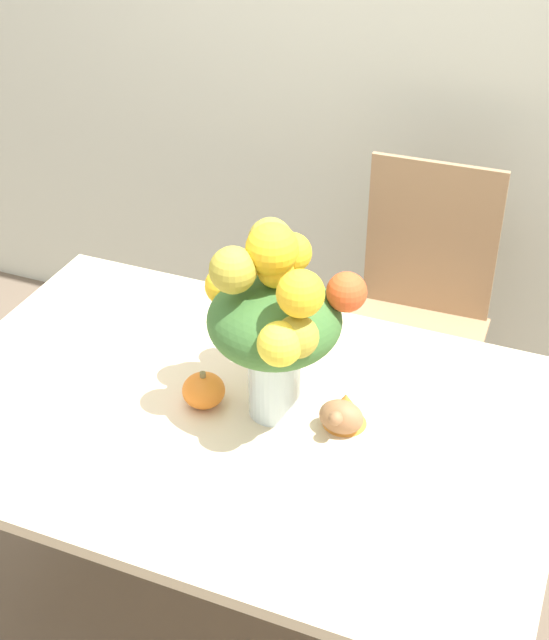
% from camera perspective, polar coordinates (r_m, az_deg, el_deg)
% --- Properties ---
extents(ground_plane, '(12.00, 12.00, 0.00)m').
position_cam_1_polar(ground_plane, '(2.55, -2.03, -18.77)').
color(ground_plane, brown).
extents(dining_table, '(1.43, 0.95, 0.74)m').
position_cam_1_polar(dining_table, '(2.07, -2.39, -7.73)').
color(dining_table, beige).
rests_on(dining_table, ground_plane).
extents(flower_vase, '(0.35, 0.35, 0.47)m').
position_cam_1_polar(flower_vase, '(1.85, -0.05, 0.33)').
color(flower_vase, silver).
rests_on(flower_vase, dining_table).
extents(pumpkin, '(0.10, 0.10, 0.09)m').
position_cam_1_polar(pumpkin, '(2.01, -4.56, -4.51)').
color(pumpkin, orange).
rests_on(pumpkin, dining_table).
extents(turkey_figurine, '(0.10, 0.13, 0.08)m').
position_cam_1_polar(turkey_figurine, '(1.95, 4.43, -5.89)').
color(turkey_figurine, '#936642').
rests_on(turkey_figurine, dining_table).
extents(dining_chair_near_window, '(0.43, 0.43, 0.98)m').
position_cam_1_polar(dining_chair_near_window, '(2.75, 9.03, -0.06)').
color(dining_chair_near_window, '#9E7A56').
rests_on(dining_chair_near_window, ground_plane).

